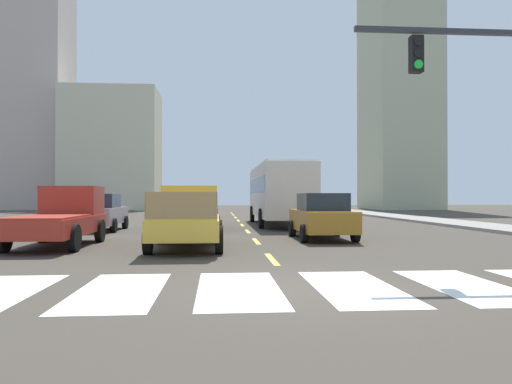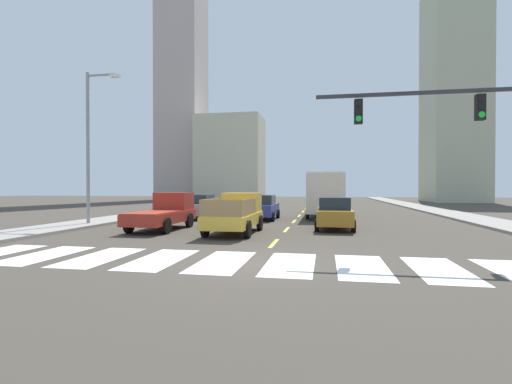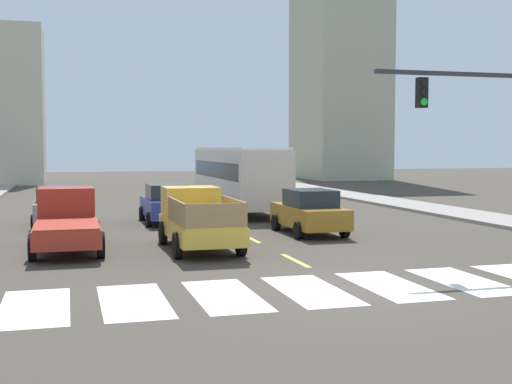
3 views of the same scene
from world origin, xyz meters
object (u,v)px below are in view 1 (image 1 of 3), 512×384
object	(u,v)px
pickup_dark	(62,217)
sedan_near_left	(199,212)
pickup_stakebed	(188,217)
city_bus	(279,190)
sedan_far	(322,216)
sedan_near_right	(100,212)

from	to	relation	value
pickup_dark	sedan_near_left	world-z (taller)	pickup_dark
pickup_stakebed	pickup_dark	bearing A→B (deg)	169.72
city_bus	sedan_far	bearing A→B (deg)	-86.17
sedan_near_left	sedan_near_right	world-z (taller)	same
city_bus	sedan_near_right	xyz separation A→B (m)	(-8.90, -3.93, -1.09)
pickup_dark	sedan_near_left	xyz separation A→B (m)	(4.20, 6.80, -0.06)
city_bus	sedan_near_right	distance (m)	9.79
pickup_stakebed	sedan_far	xyz separation A→B (m)	(4.83, 2.40, -0.08)
sedan_near_left	sedan_near_right	size ratio (longest dim) A/B	1.00
pickup_stakebed	sedan_near_left	bearing A→B (deg)	90.51
city_bus	pickup_stakebed	bearing A→B (deg)	-109.54
sedan_near_right	sedan_near_left	bearing A→B (deg)	-0.40
pickup_stakebed	sedan_near_right	world-z (taller)	pickup_stakebed
sedan_near_right	pickup_dark	bearing A→B (deg)	-85.66
city_bus	sedan_far	xyz separation A→B (m)	(0.46, -9.28, -1.09)
pickup_dark	sedan_far	bearing A→B (deg)	10.75
sedan_near_right	sedan_far	world-z (taller)	same
pickup_stakebed	city_bus	bearing A→B (deg)	70.38
pickup_stakebed	sedan_near_right	xyz separation A→B (m)	(-4.54, 7.75, -0.08)
sedan_near_left	sedan_far	bearing A→B (deg)	-49.38
pickup_stakebed	sedan_near_right	distance (m)	8.98
pickup_stakebed	pickup_dark	size ratio (longest dim) A/B	1.00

